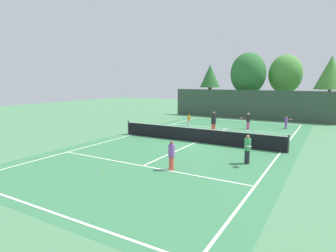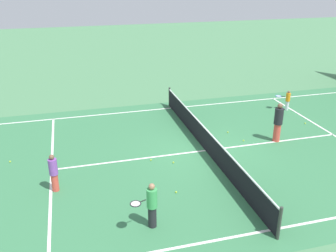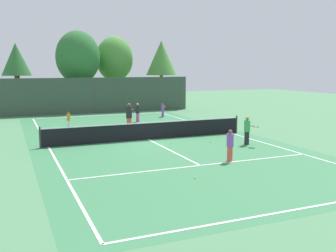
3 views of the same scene
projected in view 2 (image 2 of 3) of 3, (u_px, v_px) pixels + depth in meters
ground_plane at (206, 151)px, 16.03m from camera, size 80.00×80.00×0.00m
court_surface at (206, 151)px, 16.03m from camera, size 13.00×25.00×0.01m
tennis_net at (206, 140)px, 15.84m from camera, size 11.90×0.10×1.10m
player_0 at (287, 100)px, 20.45m from camera, size 0.59×0.80×1.11m
player_2 at (54, 173)px, 12.88m from camera, size 0.30×0.30×1.41m
player_3 at (278, 122)px, 16.58m from camera, size 0.39×0.39×1.81m
player_4 at (152, 205)px, 11.02m from camera, size 0.56×0.90×1.50m
tennis_ball_0 at (151, 160)px, 15.18m from camera, size 0.07×0.07×0.07m
tennis_ball_1 at (228, 132)px, 17.77m from camera, size 0.07×0.07×0.07m
tennis_ball_2 at (244, 141)px, 16.90m from camera, size 0.07×0.07×0.07m
tennis_ball_3 at (173, 162)px, 14.98m from camera, size 0.07×0.07×0.07m
tennis_ball_4 at (305, 123)px, 18.79m from camera, size 0.07×0.07×0.07m
tennis_ball_5 at (10, 162)px, 15.05m from camera, size 0.07×0.07×0.07m
tennis_ball_6 at (176, 192)px, 12.99m from camera, size 0.07×0.07×0.07m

